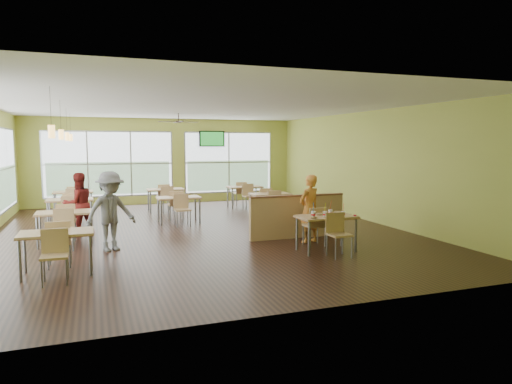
# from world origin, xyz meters

# --- Properties ---
(room) EXTENTS (12.00, 12.04, 3.20)m
(room) POSITION_xyz_m (0.00, 0.00, 1.60)
(room) COLOR black
(room) RESTS_ON ground
(window_bays) EXTENTS (9.24, 10.24, 2.38)m
(window_bays) POSITION_xyz_m (-2.65, 3.08, 1.48)
(window_bays) COLOR white
(window_bays) RESTS_ON room
(main_table) EXTENTS (1.22, 1.52, 0.87)m
(main_table) POSITION_xyz_m (2.00, -3.00, 0.63)
(main_table) COLOR tan
(main_table) RESTS_ON floor
(half_wall_divider) EXTENTS (2.40, 0.14, 1.04)m
(half_wall_divider) POSITION_xyz_m (2.00, -1.55, 0.52)
(half_wall_divider) COLOR tan
(half_wall_divider) RESTS_ON floor
(dining_tables) EXTENTS (6.92, 8.72, 0.87)m
(dining_tables) POSITION_xyz_m (-1.05, 1.71, 0.63)
(dining_tables) COLOR tan
(dining_tables) RESTS_ON floor
(pendant_lights) EXTENTS (0.11, 7.31, 0.86)m
(pendant_lights) POSITION_xyz_m (-3.20, 0.68, 2.45)
(pendant_lights) COLOR #2D2119
(pendant_lights) RESTS_ON ceiling
(ceiling_fan) EXTENTS (1.25, 1.25, 0.29)m
(ceiling_fan) POSITION_xyz_m (-0.00, 3.00, 2.95)
(ceiling_fan) COLOR #2D2119
(ceiling_fan) RESTS_ON ceiling
(tv_backwall) EXTENTS (1.00, 0.07, 0.60)m
(tv_backwall) POSITION_xyz_m (1.80, 5.90, 2.45)
(tv_backwall) COLOR black
(tv_backwall) RESTS_ON wall_back
(man_plaid) EXTENTS (0.66, 0.55, 1.56)m
(man_plaid) POSITION_xyz_m (2.05, -2.10, 0.78)
(man_plaid) COLOR #E35919
(man_plaid) RESTS_ON floor
(patron_maroon) EXTENTS (0.92, 0.84, 1.55)m
(patron_maroon) POSITION_xyz_m (-2.94, 0.59, 0.77)
(patron_maroon) COLOR maroon
(patron_maroon) RESTS_ON floor
(patron_grey) EXTENTS (1.25, 1.00, 1.68)m
(patron_grey) POSITION_xyz_m (-2.26, -1.45, 0.84)
(patron_grey) COLOR slate
(patron_grey) RESTS_ON floor
(cup_blue) EXTENTS (0.10, 0.10, 0.34)m
(cup_blue) POSITION_xyz_m (1.62, -3.14, 0.82)
(cup_blue) COLOR white
(cup_blue) RESTS_ON main_table
(cup_yellow) EXTENTS (0.09, 0.09, 0.32)m
(cup_yellow) POSITION_xyz_m (1.88, -3.16, 0.81)
(cup_yellow) COLOR white
(cup_yellow) RESTS_ON main_table
(cup_red_near) EXTENTS (0.10, 0.10, 0.36)m
(cup_red_near) POSITION_xyz_m (2.06, -3.07, 0.82)
(cup_red_near) COLOR white
(cup_red_near) RESTS_ON main_table
(cup_red_far) EXTENTS (0.08, 0.08, 0.30)m
(cup_red_far) POSITION_xyz_m (2.27, -3.22, 0.81)
(cup_red_far) COLOR white
(cup_red_far) RESTS_ON main_table
(food_basket) EXTENTS (0.22, 0.22, 0.05)m
(food_basket) POSITION_xyz_m (2.38, -2.87, 0.78)
(food_basket) COLOR black
(food_basket) RESTS_ON main_table
(ketchup_cup) EXTENTS (0.06, 0.06, 0.03)m
(ketchup_cup) POSITION_xyz_m (2.55, -3.22, 0.76)
(ketchup_cup) COLOR #B21025
(ketchup_cup) RESTS_ON main_table
(wrapper_left) EXTENTS (0.18, 0.17, 0.04)m
(wrapper_left) POSITION_xyz_m (1.61, -3.19, 0.77)
(wrapper_left) COLOR #9A804A
(wrapper_left) RESTS_ON main_table
(wrapper_mid) EXTENTS (0.21, 0.20, 0.04)m
(wrapper_mid) POSITION_xyz_m (1.93, -2.85, 0.77)
(wrapper_mid) COLOR #9A804A
(wrapper_mid) RESTS_ON main_table
(wrapper_right) EXTENTS (0.16, 0.14, 0.03)m
(wrapper_right) POSITION_xyz_m (2.17, -3.30, 0.77)
(wrapper_right) COLOR #9A804A
(wrapper_right) RESTS_ON main_table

